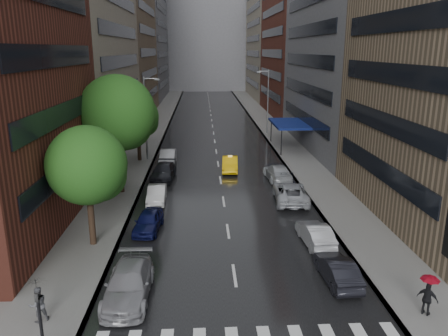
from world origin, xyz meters
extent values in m
plane|color=gray|center=(0.00, 0.00, 0.00)|extent=(220.00, 220.00, 0.00)
cube|color=black|center=(0.00, 50.00, 0.01)|extent=(14.00, 140.00, 0.01)
cube|color=gray|center=(-9.00, 50.00, 0.07)|extent=(4.00, 140.00, 0.15)
cube|color=gray|center=(9.00, 50.00, 0.07)|extent=(4.00, 140.00, 0.15)
cube|color=gray|center=(-15.00, 36.00, 17.00)|extent=(8.00, 28.00, 34.00)
cube|color=#937A5B|center=(-15.00, 64.00, 11.00)|extent=(8.00, 28.00, 22.00)
cube|color=slate|center=(-15.00, 94.00, 19.00)|extent=(8.00, 32.00, 38.00)
cube|color=slate|center=(15.00, 36.00, 12.00)|extent=(8.00, 28.00, 24.00)
cube|color=maroon|center=(15.00, 64.00, 18.00)|extent=(8.00, 28.00, 36.00)
cube|color=gray|center=(15.00, 94.00, 14.00)|extent=(8.00, 32.00, 28.00)
cube|color=slate|center=(0.00, 118.00, 16.00)|extent=(40.00, 14.00, 32.00)
cylinder|color=#382619|center=(-8.60, 8.18, 2.10)|extent=(0.40, 0.40, 4.21)
sphere|color=#1E5116|center=(-8.60, 8.18, 5.26)|extent=(4.81, 4.81, 4.81)
cylinder|color=#382619|center=(-8.60, 18.57, 2.76)|extent=(0.40, 0.40, 5.53)
sphere|color=#1E5116|center=(-8.60, 18.57, 6.91)|extent=(6.32, 6.32, 6.32)
cylinder|color=#382619|center=(-8.60, 29.61, 2.00)|extent=(0.40, 0.40, 4.00)
sphere|color=#1E5116|center=(-8.60, 29.61, 5.00)|extent=(4.57, 4.57, 4.57)
imported|color=yellow|center=(1.11, 25.24, 0.72)|extent=(1.81, 4.49, 1.45)
imported|color=gray|center=(-5.40, 2.08, 0.77)|extent=(2.19, 5.32, 1.54)
imported|color=#0D103D|center=(-5.40, 10.38, 0.69)|extent=(2.02, 4.19, 1.38)
imported|color=silver|center=(-5.40, 16.16, 0.67)|extent=(1.49, 4.07, 1.33)
imported|color=black|center=(-5.40, 22.67, 0.73)|extent=(2.44, 5.16, 1.45)
imported|color=#ACABB1|center=(-5.40, 28.37, 0.76)|extent=(1.66, 4.62, 1.52)
imported|color=black|center=(5.40, 3.09, 0.68)|extent=(1.66, 4.22, 1.37)
imported|color=#AEAFB4|center=(5.40, 7.75, 0.70)|extent=(1.76, 4.32, 1.39)
imported|color=#ACAFB6|center=(5.40, 15.71, 0.77)|extent=(3.00, 5.75, 1.55)
imported|color=#ADB2B7|center=(5.40, 21.88, 0.73)|extent=(2.36, 5.14, 1.46)
imported|color=#55565B|center=(-9.08, 0.10, 0.99)|extent=(1.03, 0.99, 1.68)
imported|color=black|center=(-9.08, 0.10, 1.80)|extent=(0.96, 0.98, 0.88)
imported|color=black|center=(8.53, -0.29, 0.95)|extent=(0.94, 0.94, 1.60)
imported|color=red|center=(8.53, -0.29, 1.80)|extent=(0.82, 0.82, 0.72)
imported|color=black|center=(-7.60, -3.39, 3.15)|extent=(0.18, 0.15, 0.90)
cylinder|color=gray|center=(-7.80, 30.00, 4.65)|extent=(0.18, 0.18, 9.00)
cube|color=gray|center=(-6.40, 30.00, 8.85)|extent=(0.50, 0.22, 0.16)
cylinder|color=gray|center=(7.80, 45.00, 4.65)|extent=(0.18, 0.18, 9.00)
cube|color=gray|center=(6.40, 45.00, 8.85)|extent=(0.50, 0.22, 0.16)
cube|color=navy|center=(9.00, 35.00, 3.15)|extent=(4.00, 8.00, 0.25)
cylinder|color=black|center=(7.40, 31.20, 1.65)|extent=(0.12, 0.12, 3.00)
cylinder|color=black|center=(7.40, 38.80, 1.65)|extent=(0.12, 0.12, 3.00)
camera|label=1|loc=(-1.66, -17.44, 11.99)|focal=35.00mm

